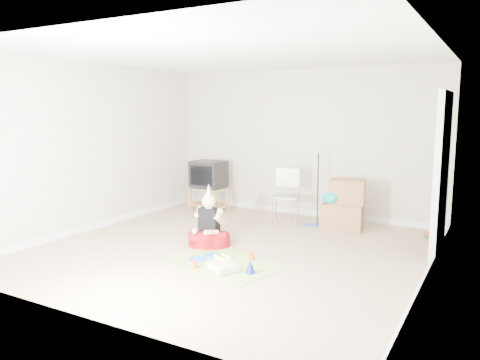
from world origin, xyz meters
The scene contains 16 objects.
ground centered at (0.00, 0.00, 0.00)m, with size 5.00×5.00×0.00m, color tan.
doorway_recess centered at (2.48, 1.20, 1.02)m, with size 0.02×0.90×2.05m, color black.
tv_stand centered at (-1.63, 1.92, 0.27)m, with size 0.82×0.65×0.45m.
crt_tv centered at (-1.63, 1.92, 0.70)m, with size 0.58×0.48×0.50m, color black.
folding_chair centered at (0.03, 1.73, 0.46)m, with size 0.52×0.50×0.95m.
cardboard_boxes centered at (0.98, 1.87, 0.38)m, with size 0.70×0.58×0.80m.
floor_mop centered at (0.45, 1.75, 0.26)m, with size 0.31×0.38×1.18m.
book_pile centered at (2.34, 1.94, 0.03)m, with size 0.31×0.34×0.06m.
seated_woman centered at (-0.38, 0.01, 0.19)m, with size 0.65×0.65×0.88m.
party_mat centered at (0.22, -0.56, 0.00)m, with size 1.37×0.99×0.01m, color #F43393.
birthday_cake centered at (0.35, -0.81, 0.05)m, with size 0.42×0.39×0.15m.
blue_plate_near centered at (-0.08, -0.39, 0.01)m, with size 0.21×0.21×0.01m, color blue.
blue_plate_far centered at (-0.15, -0.62, 0.01)m, with size 0.23×0.23×0.01m, color blue.
orange_cup_near centered at (0.45, -0.28, 0.05)m, with size 0.08×0.08×0.09m, color #E35819.
orange_cup_far centered at (0.01, -0.92, 0.05)m, with size 0.08×0.08×0.09m, color #E35819.
blue_party_hat centered at (0.67, -0.73, 0.09)m, with size 0.12×0.12×0.17m, color #162F9D.
Camera 1 is at (3.13, -5.34, 1.88)m, focal length 35.00 mm.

